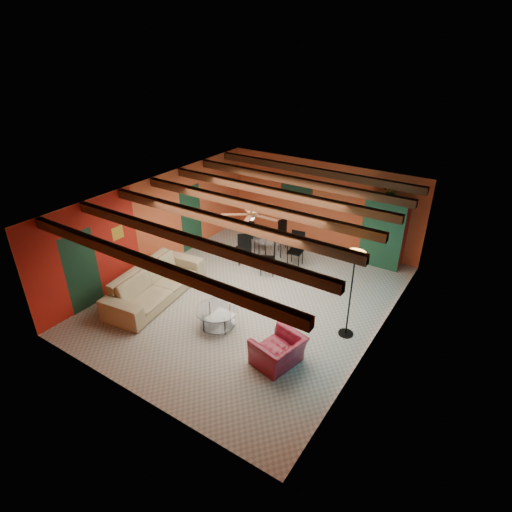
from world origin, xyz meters
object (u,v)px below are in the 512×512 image
Objects in this scene: sofa at (155,283)px; vase at (270,225)px; armchair at (278,351)px; dining_table at (270,244)px; potted_plant at (391,192)px; floor_lamp at (350,295)px; armoire at (385,233)px; coffee_table at (217,318)px.

vase is at bearing -30.43° from sofa.
armchair is (3.93, -0.39, -0.11)m from sofa.
dining_table is 4.32× the size of potted_plant.
vase is (0.00, 0.00, 0.63)m from dining_table.
potted_plant is at bearing 30.15° from dining_table.
armchair is 5.02× the size of vase.
sofa is 1.37× the size of floor_lamp.
floor_lamp is (0.45, -3.76, 0.06)m from armoire.
coffee_table is 3.10m from floor_lamp.
vase is (-2.89, -1.68, 0.16)m from armoire.
sofa is 2.96× the size of armchair.
coffee_table is 5.09× the size of vase.
potted_plant is (2.19, 5.18, 1.99)m from coffee_table.
floor_lamp reaches higher than armchair.
armchair is 0.48× the size of dining_table.
coffee_table is 3.68m from vase.
floor_lamp is (0.82, 1.69, 0.75)m from armchair.
armoire reaches higher than vase.
floor_lamp is at bearing -31.95° from dining_table.
dining_table is 3.37m from armoire.
armchair is 0.99× the size of coffee_table.
coffee_table is at bearing -101.03° from sofa.
potted_plant reaches higher than floor_lamp.
armoire is at bearing -48.12° from sofa.
armchair is 2.02m from floor_lamp.
sofa is 3.66m from dining_table.
floor_lamp is at bearing 28.25° from coffee_table.
floor_lamp reaches higher than armoire.
vase is at bearing -151.20° from armoire.
potted_plant is at bearing 67.09° from coffee_table.
sofa is 4.97m from floor_lamp.
coffee_table is at bearing -114.26° from armoire.
coffee_table is 2.11× the size of potted_plant.
floor_lamp is at bearing -31.95° from vase.
potted_plant is 2.41× the size of vase.
sofa is 1.43× the size of dining_table.
floor_lamp is (3.34, -2.08, 0.53)m from dining_table.
potted_plant reaches higher than coffee_table.
coffee_table is 5.96m from potted_plant.
dining_table is at bearing -151.20° from armoire.
vase is at bearing 101.31° from coffee_table.
dining_table reaches higher than sofa.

